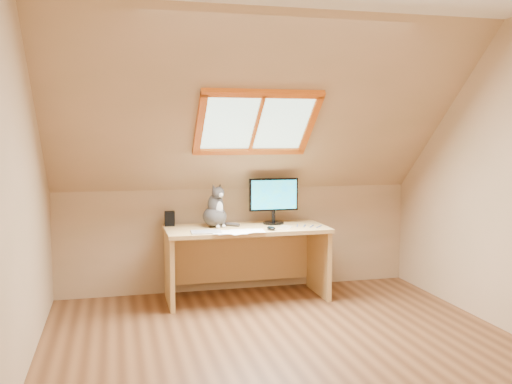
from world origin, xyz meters
name	(u,v)px	position (x,y,z in m)	size (l,w,h in m)	color
ground	(292,353)	(0.00, 0.00, 0.00)	(3.50, 3.50, 0.00)	brown
room_shell	(298,149)	(0.00, -0.09, 1.43)	(3.52, 3.52, 2.41)	tan
desk	(245,248)	(-0.01, 1.44, 0.46)	(1.48, 0.65, 0.68)	tan
monitor	(274,198)	(0.28, 1.50, 0.93)	(0.47, 0.20, 0.44)	black
cat	(215,211)	(-0.28, 1.47, 0.82)	(0.30, 0.33, 0.41)	#45403D
desk_speaker	(170,219)	(-0.69, 1.63, 0.74)	(0.09, 0.09, 0.13)	black
graphics_tablet	(206,232)	(-0.42, 1.17, 0.68)	(0.26, 0.19, 0.01)	#B2B2B7
mouse	(271,228)	(0.17, 1.16, 0.69)	(0.06, 0.11, 0.04)	black
papers	(239,232)	(-0.14, 1.12, 0.68)	(0.35, 0.30, 0.01)	white
cables	(299,227)	(0.46, 1.26, 0.68)	(0.51, 0.26, 0.01)	silver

